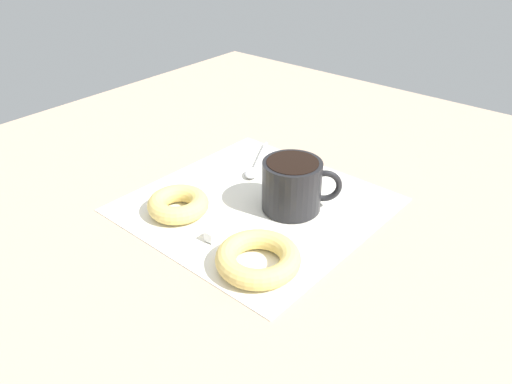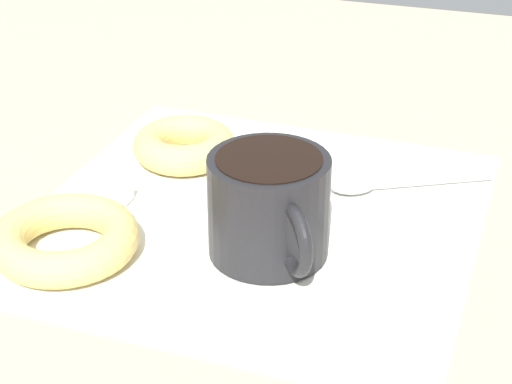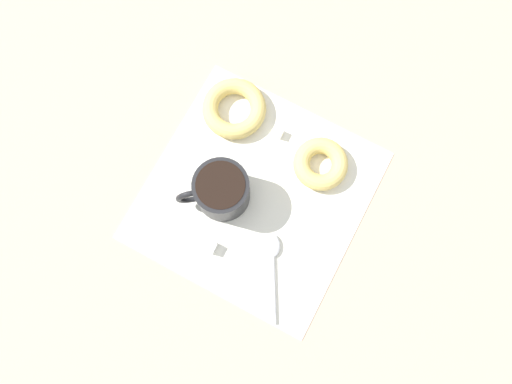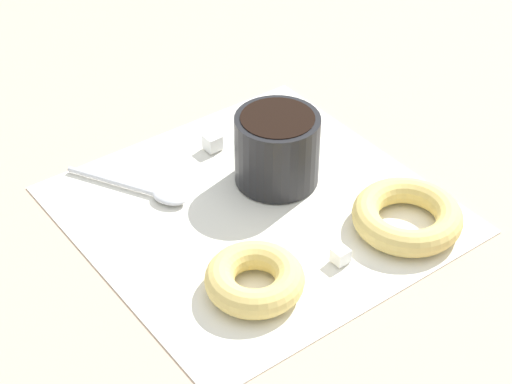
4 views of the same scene
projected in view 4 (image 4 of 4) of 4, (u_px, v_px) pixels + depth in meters
The scene contains 8 objects.
ground_plane at pixel (251, 207), 86.92cm from camera, with size 120.00×120.00×2.00cm, color tan.
napkin at pixel (256, 209), 84.91cm from camera, with size 33.75×33.75×0.30cm, color white.
coffee_cup at pixel (277, 147), 86.31cm from camera, with size 10.32×9.17×7.56cm.
donut_near_cup at pixel (255, 279), 74.96cm from camera, with size 8.89×8.89×2.67cm, color #E5C66B.
donut_far at pixel (407, 216), 81.77cm from camera, with size 10.65×10.65×2.62cm, color #E5C66B.
spoon at pixel (152, 192), 86.14cm from camera, with size 7.73×12.89×0.90cm.
sugar_cube at pixel (212, 142), 92.28cm from camera, with size 1.69×1.69×1.69cm, color white.
sugar_cube_extra at pixel (340, 255), 78.28cm from camera, with size 1.44×1.44×1.44cm, color white.
Camera 4 is at (-41.22, -53.19, 54.05)cm, focal length 60.00 mm.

